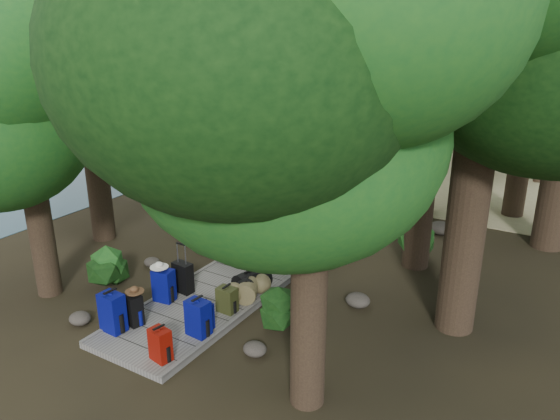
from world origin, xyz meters
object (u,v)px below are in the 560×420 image
Objects in this scene: backpack_left_b at (133,308)px; backpack_left_c at (164,284)px; sun_lounger at (479,169)px; backpack_right_b at (198,316)px; backpack_right_d at (227,298)px; lone_suitcase_on_sand at (397,171)px; duffel_right_black at (252,281)px; backpack_right_c at (204,315)px; suitcase_on_boardwalk at (183,277)px; kayak at (349,154)px; backpack_right_a at (160,343)px; duffel_right_khaki at (248,288)px; backpack_left_a at (112,310)px.

backpack_left_b is 0.99m from backpack_left_c.
backpack_right_b is at bearing -90.39° from sun_lounger.
lone_suitcase_on_sand is (-0.42, 10.97, -0.08)m from backpack_right_d.
duffel_right_black is 11.95m from sun_lounger.
backpack_left_b is 1.20× the size of backpack_right_d.
backpack_left_b is at bearing -157.39° from backpack_right_c.
backpack_right_d is at bearing -2.23° from suitcase_on_boardwalk.
backpack_left_b is at bearing -83.00° from suitcase_on_boardwalk.
lone_suitcase_on_sand is 0.21× the size of kayak.
backpack_right_b is 1.15× the size of suitcase_on_boardwalk.
backpack_right_d is at bearing 100.56° from backpack_right_a.
suitcase_on_boardwalk is at bearing -59.47° from kayak.
backpack_right_a reaches higher than sun_lounger.
duffel_right_khaki reaches higher than kayak.
duffel_right_khaki is at bearing 99.68° from backpack_right_a.
backpack_left_b is at bearing -90.56° from backpack_left_c.
duffel_right_black is at bearing -98.51° from lone_suitcase_on_sand.
backpack_right_b is 1.01× the size of duffel_right_black.
lone_suitcase_on_sand reaches higher than duffel_right_black.
duffel_right_khaki is at bearing -98.07° from lone_suitcase_on_sand.
backpack_right_d is at bearing -98.46° from lone_suitcase_on_sand.
suitcase_on_boardwalk is (-1.28, 2.08, 0.01)m from backpack_right_a.
backpack_right_d is at bearing 61.47° from backpack_left_b.
duffel_right_black is at bearing -53.27° from kayak.
backpack_right_a is at bearing -5.95° from backpack_left_a.
duffel_right_black is (-0.09, 0.30, 0.01)m from duffel_right_khaki.
duffel_right_khaki is at bearing 87.07° from backpack_right_c.
backpack_right_c is 0.86× the size of suitcase_on_boardwalk.
kayak is (-1.93, 12.83, -0.29)m from suitcase_on_boardwalk.
backpack_right_c is at bearing 100.26° from backpack_right_a.
backpack_right_a is 0.85× the size of backpack_right_b.
sun_lounger is at bearing 92.11° from backpack_left_b.
backpack_left_b is 0.89× the size of backpack_left_c.
backpack_right_d reaches higher than kayak.
backpack_right_d is 0.85× the size of duffel_right_khaki.
suitcase_on_boardwalk is (-0.03, 1.48, -0.01)m from backpack_left_b.
backpack_left_a is 14.80m from kayak.
backpack_left_c is at bearing -94.53° from suitcase_on_boardwalk.
suitcase_on_boardwalk is at bearing -132.89° from duffel_right_black.
backpack_right_b reaches higher than duffel_right_black.
duffel_right_black is at bearing 101.59° from backpack_right_a.
suitcase_on_boardwalk reaches higher than backpack_right_d.
kayak is (-1.96, 14.31, -0.30)m from backpack_left_b.
backpack_left_a is 1.29× the size of backpack_right_a.
lone_suitcase_on_sand is at bearing 91.20° from suitcase_on_boardwalk.
sun_lounger is (2.53, 1.74, 0.02)m from lone_suitcase_on_sand.
duffel_right_black is (1.36, 2.62, -0.18)m from backpack_left_a.
backpack_right_b is 1.14× the size of duffel_right_khaki.
backpack_left_c is at bearing -169.29° from duffel_right_khaki.
sun_lounger is (3.49, 13.02, -0.16)m from backpack_left_c.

